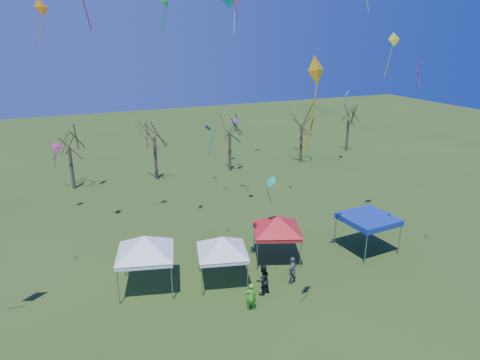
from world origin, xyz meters
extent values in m
plane|color=#2F4D18|center=(0.00, 0.00, 0.00)|extent=(140.00, 140.00, 0.00)
cylinder|color=#3D2D21|center=(-10.77, 24.65, 2.14)|extent=(0.32, 0.32, 4.28)
cylinder|color=#3D2D21|center=(-2.37, 24.38, 2.32)|extent=(0.32, 0.32, 4.64)
cylinder|color=#3D2D21|center=(6.03, 24.04, 2.24)|extent=(0.32, 0.32, 4.49)
cylinder|color=#3D2D21|center=(15.36, 24.00, 2.24)|extent=(0.32, 0.32, 4.47)
cylinder|color=#3D2D21|center=(23.72, 26.07, 2.12)|extent=(0.32, 0.32, 4.23)
cylinder|color=gray|center=(-9.46, 2.66, 1.08)|extent=(0.07, 0.07, 2.17)
cylinder|color=gray|center=(-8.68, 5.59, 1.08)|extent=(0.07, 0.07, 2.17)
cylinder|color=gray|center=(-6.53, 1.87, 1.08)|extent=(0.07, 0.07, 2.17)
cylinder|color=gray|center=(-5.75, 4.81, 1.08)|extent=(0.07, 0.07, 2.17)
cube|color=white|center=(-7.61, 3.73, 2.30)|extent=(3.98, 3.98, 0.26)
pyramid|color=white|center=(-7.61, 3.73, 3.51)|extent=(4.44, 4.44, 1.08)
cylinder|color=gray|center=(-4.82, 1.51, 0.97)|extent=(0.06, 0.06, 1.95)
cylinder|color=gray|center=(-4.14, 4.15, 0.97)|extent=(0.06, 0.06, 1.95)
cylinder|color=gray|center=(-2.18, 0.83, 0.97)|extent=(0.06, 0.06, 1.95)
cylinder|color=gray|center=(-1.50, 3.47, 0.97)|extent=(0.06, 0.06, 1.95)
cube|color=white|center=(-3.16, 2.49, 2.07)|extent=(3.56, 3.56, 0.23)
pyramid|color=white|center=(-3.16, 2.49, 3.16)|extent=(4.00, 4.00, 0.97)
cylinder|color=gray|center=(-0.59, 2.87, 1.02)|extent=(0.06, 0.06, 2.04)
cylinder|color=gray|center=(0.45, 5.53, 1.02)|extent=(0.06, 0.06, 2.04)
cylinder|color=gray|center=(2.07, 1.84, 1.02)|extent=(0.06, 0.06, 2.04)
cylinder|color=gray|center=(3.11, 4.50, 1.02)|extent=(0.06, 0.06, 2.04)
cube|color=red|center=(1.26, 3.68, 2.16)|extent=(3.96, 3.96, 0.24)
pyramid|color=red|center=(1.26, 3.68, 3.30)|extent=(4.03, 4.03, 1.02)
cylinder|color=gray|center=(6.41, 0.68, 1.12)|extent=(0.07, 0.07, 2.24)
cylinder|color=gray|center=(6.17, 3.80, 1.12)|extent=(0.07, 0.07, 2.24)
cylinder|color=gray|center=(9.53, 0.91, 1.12)|extent=(0.07, 0.07, 2.24)
cylinder|color=gray|center=(9.30, 4.04, 1.12)|extent=(0.07, 0.07, 2.24)
cube|color=navy|center=(7.85, 2.36, 2.37)|extent=(3.60, 3.60, 0.27)
cube|color=navy|center=(7.85, 2.36, 2.57)|extent=(3.60, 3.60, 0.13)
imported|color=slate|center=(0.79, 0.66, 0.90)|extent=(1.11, 0.98, 1.81)
imported|color=black|center=(-1.43, 0.34, 0.95)|extent=(1.08, 0.93, 1.91)
imported|color=#4CCC20|center=(-2.73, -0.82, 0.84)|extent=(0.67, 0.50, 1.68)
cone|color=#0CBB95|center=(0.45, 3.19, 6.00)|extent=(0.77, 0.98, 0.73)
cube|color=#0CBB95|center=(0.41, 3.40, 5.10)|extent=(0.46, 0.13, 1.38)
cone|color=#EA1645|center=(7.08, -1.28, 13.23)|extent=(0.66, 0.63, 0.68)
cube|color=#EA1645|center=(7.19, -1.18, 12.54)|extent=(0.25, 0.27, 1.05)
cone|color=#D4E117|center=(11.22, 5.47, 14.47)|extent=(1.02, 0.38, 0.99)
cube|color=#D4E117|center=(10.94, 5.49, 13.04)|extent=(0.07, 0.60, 2.36)
cube|color=red|center=(1.08, 10.37, 16.35)|extent=(0.31, 0.12, 1.32)
cone|color=#CF2E8E|center=(-11.78, 18.11, 6.00)|extent=(0.97, 0.63, 0.85)
cube|color=#CF2E8E|center=(-12.07, 18.03, 4.96)|extent=(0.22, 0.64, 1.64)
cone|color=#189F1D|center=(-4.13, 9.65, 16.79)|extent=(0.94, 0.92, 0.86)
cube|color=#189F1D|center=(-4.31, 9.48, 15.71)|extent=(0.40, 0.42, 1.73)
cone|color=#6917A1|center=(6.15, 22.60, 6.00)|extent=(0.83, 0.69, 0.60)
cube|color=#6917A1|center=(5.93, 22.68, 5.13)|extent=(0.23, 0.48, 1.40)
cube|color=#0ED4B2|center=(1.99, 12.75, 15.95)|extent=(0.47, 0.79, 2.22)
cone|color=#0DC9A5|center=(19.37, 21.20, 8.50)|extent=(1.04, 1.18, 0.89)
cube|color=#0DC9A5|center=(19.47, 21.37, 7.03)|extent=(0.40, 0.25, 2.44)
cone|color=#1239C9|center=(2.27, 20.43, 6.00)|extent=(0.85, 1.01, 0.74)
cube|color=#1239C9|center=(2.44, 20.01, 4.58)|extent=(0.89, 0.40, 2.42)
cone|color=orange|center=(-11.47, 20.17, 16.86)|extent=(1.42, 1.36, 1.36)
cube|color=orange|center=(-11.73, 19.94, 15.27)|extent=(0.53, 0.58, 2.49)
cone|color=#F2A80C|center=(-1.67, -4.58, 13.42)|extent=(1.20, 0.78, 1.18)
cube|color=#F2A80C|center=(-1.87, -4.68, 11.62)|extent=(0.24, 0.43, 3.01)
camera|label=1|loc=(-11.41, -19.47, 14.73)|focal=32.00mm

